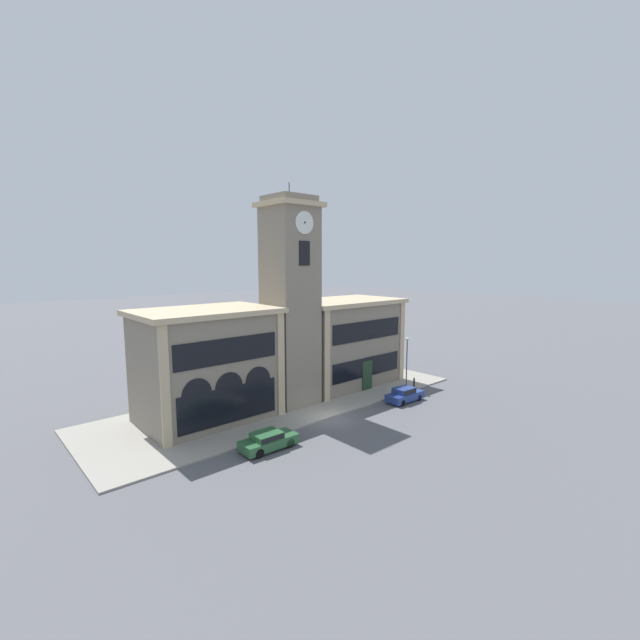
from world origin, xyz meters
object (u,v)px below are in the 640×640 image
Objects in this scene: parked_car_near at (268,440)px; street_lamp at (407,355)px; parked_car_mid at (405,394)px; bollard at (414,382)px.

parked_car_near is 0.78× the size of street_lamp.
parked_car_mid is 3.95× the size of bollard.
parked_car_near is 16.51m from parked_car_mid.
parked_car_near is 1.05× the size of parked_car_mid.
parked_car_near is at bearing -174.35° from bollard.
parked_car_mid is 4.89m from bollard.
parked_car_mid is at bearing -154.94° from bollard.
street_lamp reaches higher than parked_car_near.
bollard is at bearing 26.43° from parked_car_mid.
street_lamp is (3.31, 2.29, 3.13)m from parked_car_mid.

